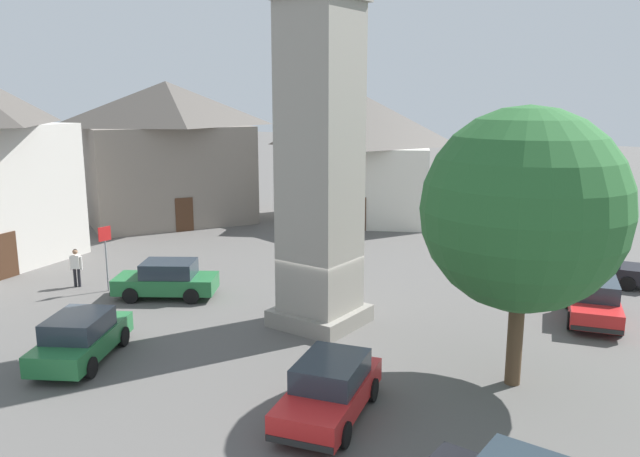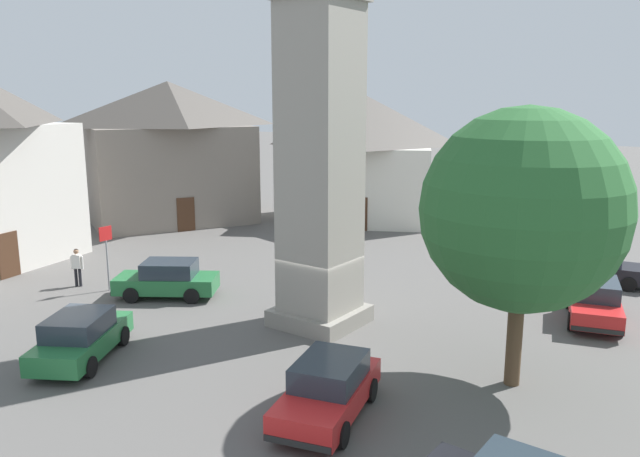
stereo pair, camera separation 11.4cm
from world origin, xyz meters
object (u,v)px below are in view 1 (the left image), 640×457
at_px(tree, 524,210).
at_px(road_sign, 106,248).
at_px(car_white_side, 81,337).
at_px(car_black_far, 167,279).
at_px(pedestrian, 76,264).
at_px(car_blue_kerb, 330,389).
at_px(building_terrace_right, 169,152).
at_px(building_corner_back, 362,157).
at_px(car_red_corner, 594,301).
at_px(car_silver_kerb, 597,266).

distance_m(tree, road_sign, 17.38).
bearing_deg(car_white_side, tree, -61.61).
bearing_deg(car_white_side, road_sign, 47.91).
bearing_deg(car_black_far, tree, -88.35).
relative_size(car_white_side, road_sign, 1.58).
height_order(car_white_side, pedestrian, pedestrian).
bearing_deg(road_sign, car_blue_kerb, -103.59).
distance_m(building_terrace_right, building_corner_back, 12.68).
relative_size(car_white_side, pedestrian, 2.61).
relative_size(car_red_corner, building_corner_back, 0.38).
height_order(car_blue_kerb, car_white_side, same).
height_order(car_black_far, tree, tree).
xyz_separation_m(car_blue_kerb, tree, (4.63, -3.22, 4.33)).
height_order(car_black_far, road_sign, road_sign).
distance_m(car_blue_kerb, building_terrace_right, 27.88).
height_order(car_blue_kerb, building_corner_back, building_corner_back).
bearing_deg(car_white_side, pedestrian, 57.37).
bearing_deg(car_blue_kerb, car_black_far, 69.13).
bearing_deg(building_corner_back, car_blue_kerb, -150.02).
bearing_deg(car_silver_kerb, pedestrian, 127.05).
relative_size(building_terrace_right, building_corner_back, 1.06).
distance_m(car_silver_kerb, car_white_side, 21.55).
relative_size(car_silver_kerb, road_sign, 1.55).
bearing_deg(building_corner_back, car_silver_kerb, -111.69).
relative_size(car_black_far, tree, 0.55).
distance_m(car_blue_kerb, tree, 7.11).
bearing_deg(car_silver_kerb, car_white_side, 148.56).
distance_m(car_silver_kerb, car_black_far, 18.79).
xyz_separation_m(tree, building_corner_back, (18.64, 16.65, -0.84)).
relative_size(car_blue_kerb, tree, 0.56).
bearing_deg(car_blue_kerb, car_silver_kerb, -9.85).
height_order(pedestrian, tree, tree).
xyz_separation_m(pedestrian, road_sign, (0.41, -1.61, 0.89)).
height_order(car_blue_kerb, road_sign, road_sign).
height_order(car_red_corner, building_terrace_right, building_terrace_right).
relative_size(car_black_far, road_sign, 1.56).
bearing_deg(pedestrian, car_white_side, -122.63).
xyz_separation_m(car_blue_kerb, car_silver_kerb, (16.77, -2.91, 0.00)).
xyz_separation_m(car_red_corner, car_white_side, (-13.14, 12.23, 0.00)).
distance_m(car_red_corner, building_terrace_right, 27.53).
distance_m(car_silver_kerb, building_corner_back, 17.92).
distance_m(tree, building_corner_back, 25.01).
bearing_deg(tree, car_black_far, 91.65).
relative_size(car_white_side, building_corner_back, 0.38).
xyz_separation_m(car_white_side, car_black_far, (5.83, 2.74, 0.00)).
xyz_separation_m(car_silver_kerb, car_white_side, (-18.39, 11.24, 0.00)).
distance_m(car_white_side, road_sign, 7.47).
xyz_separation_m(car_black_far, tree, (0.41, -14.30, 4.33)).
xyz_separation_m(car_silver_kerb, building_corner_back, (6.50, 16.34, 3.49)).
distance_m(building_terrace_right, road_sign, 15.24).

